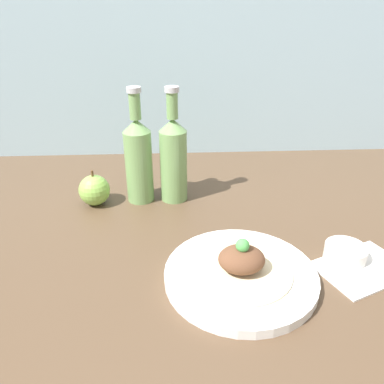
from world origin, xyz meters
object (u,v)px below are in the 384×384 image
at_px(cider_bottle_left, 138,158).
at_px(plated_food, 241,262).
at_px(plate, 240,274).
at_px(cider_bottle_right, 173,157).
at_px(dipping_bowl, 345,253).
at_px(apple, 94,190).

bearing_deg(cider_bottle_left, plated_food, -58.11).
distance_m(plate, plated_food, 0.03).
bearing_deg(cider_bottle_right, plate, -70.25).
bearing_deg(cider_bottle_right, dipping_bowl, -40.16).
xyz_separation_m(apple, dipping_bowl, (0.52, -0.26, -0.02)).
distance_m(plated_food, cider_bottle_right, 0.35).
relative_size(plate, plated_food, 1.50).
height_order(plated_food, cider_bottle_right, cider_bottle_right).
distance_m(cider_bottle_right, apple, 0.21).
distance_m(cider_bottle_right, dipping_bowl, 0.44).
xyz_separation_m(plate, apple, (-0.31, 0.30, 0.03)).
bearing_deg(plated_food, dipping_bowl, 12.12).
bearing_deg(plated_food, cider_bottle_right, 109.75).
bearing_deg(dipping_bowl, plate, -167.88).
distance_m(plate, cider_bottle_left, 0.39).
bearing_deg(dipping_bowl, cider_bottle_left, 146.16).
height_order(plate, plated_food, plated_food).
distance_m(plated_food, dipping_bowl, 0.22).
bearing_deg(cider_bottle_left, cider_bottle_right, 0.00).
bearing_deg(cider_bottle_right, apple, -174.45).
height_order(plated_food, cider_bottle_left, cider_bottle_left).
distance_m(cider_bottle_left, apple, 0.13).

